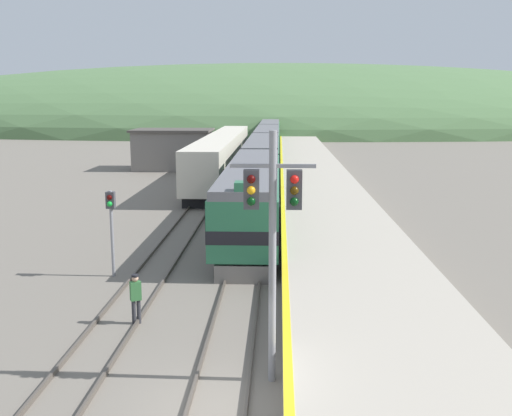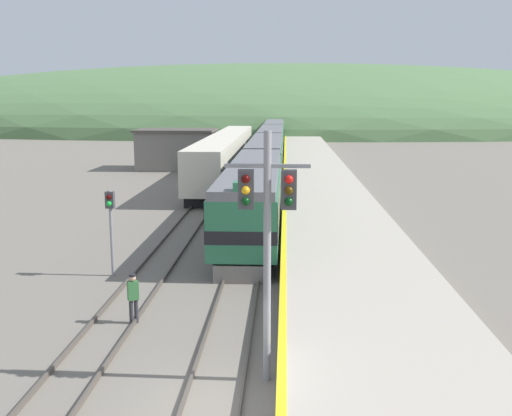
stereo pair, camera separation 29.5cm
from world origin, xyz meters
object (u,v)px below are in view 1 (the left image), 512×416
at_px(express_train_lead_car, 253,196).
at_px(carriage_fifth, 272,126).
at_px(carriage_third, 267,142).
at_px(carriage_second, 263,159).
at_px(siding_train, 223,155).
at_px(carriage_fourth, 270,133).
at_px(track_worker, 136,296).
at_px(signal_mast_main, 273,222).
at_px(signal_post_siding, 111,215).

xyz_separation_m(express_train_lead_car, carriage_fifth, (0.00, 81.34, -0.01)).
distance_m(carriage_third, carriage_fifth, 40.37).
bearing_deg(carriage_second, carriage_third, 90.00).
bearing_deg(carriage_third, siding_train, -103.69).
height_order(carriage_third, carriage_fourth, same).
relative_size(carriage_third, track_worker, 11.12).
relative_size(siding_train, signal_mast_main, 5.38).
relative_size(express_train_lead_car, carriage_third, 1.04).
bearing_deg(carriage_second, track_worker, -95.43).
bearing_deg(carriage_second, siding_train, 136.71).
relative_size(carriage_fifth, signal_post_siding, 5.17).
relative_size(carriage_fifth, signal_mast_main, 2.85).
relative_size(carriage_third, carriage_fifth, 1.00).
bearing_deg(track_worker, carriage_fifth, 88.00).
bearing_deg(carriage_third, carriage_fourth, 90.00).
bearing_deg(track_worker, carriage_third, 86.55).
xyz_separation_m(carriage_fourth, signal_mast_main, (1.33, -79.40, 2.32)).
relative_size(carriage_second, carriage_fifth, 1.00).
relative_size(carriage_fourth, siding_train, 0.53).
bearing_deg(signal_mast_main, carriage_fourth, 90.96).
relative_size(signal_mast_main, signal_post_siding, 1.81).
bearing_deg(carriage_fourth, track_worker, -92.53).
relative_size(siding_train, signal_post_siding, 9.75).
xyz_separation_m(carriage_third, carriage_fourth, (0.00, 20.18, 0.00)).
relative_size(carriage_fourth, signal_mast_main, 2.85).
height_order(carriage_fifth, signal_mast_main, signal_mast_main).
bearing_deg(express_train_lead_car, carriage_fifth, 90.00).
bearing_deg(signal_post_siding, carriage_second, 79.29).
bearing_deg(siding_train, signal_post_siding, -92.76).
bearing_deg(signal_post_siding, carriage_fifth, 86.44).
height_order(signal_mast_main, track_worker, signal_mast_main).
xyz_separation_m(carriage_second, track_worker, (-3.33, -35.04, -1.11)).
distance_m(carriage_fourth, carriage_fifth, 20.18).
distance_m(carriage_third, signal_post_siding, 50.16).
bearing_deg(signal_mast_main, track_worker, 139.41).
xyz_separation_m(express_train_lead_car, siding_train, (-4.00, 24.56, -0.05)).
distance_m(carriage_fourth, track_worker, 75.49).
relative_size(express_train_lead_car, carriage_second, 1.04).
height_order(carriage_second, signal_mast_main, signal_mast_main).
bearing_deg(siding_train, carriage_fifth, 85.97).
relative_size(carriage_third, signal_post_siding, 5.17).
bearing_deg(carriage_fourth, siding_train, -96.23).
height_order(carriage_fourth, track_worker, carriage_fourth).
height_order(express_train_lead_car, siding_train, express_train_lead_car).
bearing_deg(express_train_lead_car, signal_mast_main, -85.83).
xyz_separation_m(carriage_fourth, signal_post_siding, (-5.61, -70.02, 0.59)).
bearing_deg(express_train_lead_car, carriage_second, 90.00).
height_order(siding_train, signal_mast_main, signal_mast_main).
distance_m(carriage_fifth, track_worker, 95.66).
relative_size(carriage_third, carriage_fourth, 1.00).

